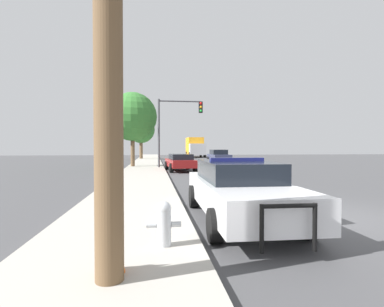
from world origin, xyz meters
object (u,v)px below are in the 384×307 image
at_px(fire_hydrant, 164,222).
at_px(traffic_light, 176,120).
at_px(car_background_oncoming, 219,156).
at_px(tree_sidewalk_far, 141,130).
at_px(box_truck, 195,147).
at_px(traffic_cone, 113,249).
at_px(tree_sidewalk_mid, 133,117).
at_px(car_background_midblock, 180,162).
at_px(police_car, 239,189).

distance_m(fire_hydrant, traffic_light, 19.24).
distance_m(car_background_oncoming, tree_sidewalk_far, 13.73).
bearing_deg(tree_sidewalk_far, box_truck, 43.50).
bearing_deg(box_truck, traffic_cone, 80.83).
xyz_separation_m(traffic_light, traffic_cone, (-2.32, -19.85, -3.48)).
height_order(traffic_light, box_truck, traffic_light).
bearing_deg(tree_sidewalk_far, traffic_cone, -88.22).
xyz_separation_m(box_truck, tree_sidewalk_mid, (-8.58, -24.03, 2.52)).
relative_size(box_truck, traffic_cone, 11.02).
relative_size(fire_hydrant, tree_sidewalk_mid, 0.12).
height_order(fire_hydrant, traffic_cone, fire_hydrant).
relative_size(car_background_midblock, box_truck, 0.64).
xyz_separation_m(police_car, fire_hydrant, (-1.90, -2.10, -0.23)).
distance_m(tree_sidewalk_mid, traffic_cone, 21.70).
distance_m(fire_hydrant, car_background_oncoming, 26.91).
bearing_deg(police_car, box_truck, -95.78).
bearing_deg(traffic_cone, fire_hydrant, 54.29).
distance_m(fire_hydrant, tree_sidewalk_mid, 20.78).
bearing_deg(car_background_oncoming, traffic_cone, 74.12).
distance_m(police_car, car_background_oncoming, 24.44).
height_order(fire_hydrant, traffic_light, traffic_light).
xyz_separation_m(car_background_midblock, box_truck, (4.93, 27.78, 1.05)).
distance_m(car_background_oncoming, traffic_cone, 28.04).
relative_size(traffic_light, car_background_oncoming, 1.29).
bearing_deg(tree_sidewalk_mid, box_truck, 70.35).
bearing_deg(tree_sidewalk_mid, traffic_cone, -86.79).
xyz_separation_m(traffic_light, tree_sidewalk_far, (-3.48, 17.41, 0.14)).
xyz_separation_m(traffic_light, box_truck, (5.06, 25.51, -2.20)).
height_order(car_background_midblock, box_truck, box_truck).
bearing_deg(traffic_cone, box_truck, 80.75).
bearing_deg(traffic_light, traffic_cone, -96.67).
xyz_separation_m(tree_sidewalk_mid, traffic_cone, (1.20, -21.34, -3.80)).
height_order(traffic_light, tree_sidewalk_mid, tree_sidewalk_mid).
bearing_deg(box_truck, car_background_oncoming, 90.10).
height_order(police_car, car_background_oncoming, police_car).
distance_m(traffic_light, tree_sidewalk_mid, 3.83).
height_order(traffic_light, tree_sidewalk_far, tree_sidewalk_far).
xyz_separation_m(traffic_light, car_background_midblock, (0.13, -2.27, -3.25)).
bearing_deg(police_car, fire_hydrant, 48.55).
bearing_deg(car_background_oncoming, fire_hydrant, 75.01).
distance_m(car_background_midblock, tree_sidewalk_mid, 6.34).
distance_m(traffic_light, traffic_cone, 20.29).
height_order(tree_sidewalk_mid, traffic_cone, tree_sidewalk_mid).
relative_size(police_car, traffic_cone, 8.66).
distance_m(car_background_midblock, box_truck, 28.24).
relative_size(car_background_oncoming, box_truck, 0.61).
distance_m(box_truck, tree_sidewalk_mid, 25.64).
bearing_deg(car_background_oncoming, police_car, 78.10).
height_order(police_car, car_background_midblock, police_car).
height_order(fire_hydrant, car_background_oncoming, car_background_oncoming).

